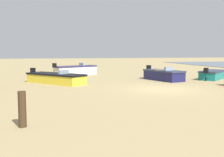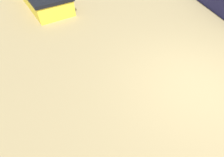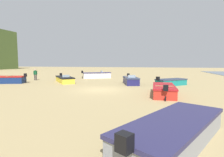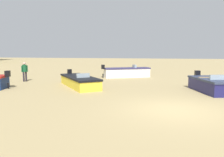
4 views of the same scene
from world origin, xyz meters
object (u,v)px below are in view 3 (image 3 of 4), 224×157
Objects in this scene: boat_teal_3 at (171,82)px; boat_white_6 at (97,75)px; boat_navy_1 at (4,80)px; beach_walker_foreground at (35,74)px; boat_yellow_0 at (65,79)px; boat_grey_4 at (175,130)px; boat_red_2 at (164,90)px; boat_navy_5 at (131,80)px.

boat_white_6 is at bearing -161.07° from boat_teal_3.
boat_white_6 reaches higher than boat_navy_1.
beach_walker_foreground is (-5.18, 7.68, 0.47)m from boat_white_6.
boat_white_6 is at bearing -148.73° from boat_yellow_0.
boat_grey_4 is 23.41m from boat_white_6.
boat_yellow_0 is 6.97m from boat_white_6.
boat_red_2 is (-6.22, -12.12, 0.01)m from boat_yellow_0.
boat_red_2 is 1.17× the size of boat_navy_5.
boat_navy_5 is (14.69, 3.41, 0.05)m from boat_grey_4.
boat_grey_4 is 1.13× the size of boat_white_6.
boat_teal_3 is at bearing 80.00° from boat_red_2.
boat_yellow_0 is 18.94m from boat_grey_4.
boat_grey_4 is (-14.68, 1.14, 0.01)m from boat_teal_3.
boat_navy_5 is at bearing 131.85° from boat_grey_4.
beach_walker_foreground is (1.44, 5.50, 0.57)m from boat_yellow_0.
boat_grey_4 is at bearing -4.11° from boat_white_6.
boat_teal_3 is 4.55m from boat_navy_5.
boat_grey_4 reaches higher than boat_yellow_0.
boat_yellow_0 is 0.92× the size of boat_grey_4.
boat_navy_1 is at bearing -6.52° from boat_navy_5.
boat_navy_1 is 1.12× the size of boat_white_6.
boat_navy_5 is 14.22m from beach_walker_foreground.
boat_red_2 is 16.24m from boat_white_6.
beach_walker_foreground is (1.35, 14.15, 0.51)m from boat_navy_5.
boat_navy_1 is 1.29× the size of boat_navy_5.
boat_white_6 is at bearing 127.50° from boat_red_2.
boat_red_2 is at bearing 112.31° from boat_yellow_0.
boat_navy_5 is at bearing -97.72° from boat_navy_1.
boat_white_6 reaches higher than boat_yellow_0.
boat_navy_1 reaches higher than boat_red_2.
boat_red_2 is 19.22m from beach_walker_foreground.
boat_grey_4 is at bearing 89.04° from boat_yellow_0.
beach_walker_foreground reaches higher than boat_yellow_0.
boat_navy_1 is 15.56m from boat_navy_5.
boat_white_6 is (12.84, 9.94, 0.09)m from boat_red_2.
boat_navy_5 is 0.87× the size of boat_white_6.
boat_navy_1 is 4.46m from beach_walker_foreground.
boat_navy_5 is (6.31, 3.47, 0.04)m from boat_red_2.
boat_navy_1 reaches higher than boat_yellow_0.
beach_walker_foreground is (7.66, 17.62, 0.56)m from boat_red_2.
beach_walker_foreground is at bearing 166.36° from boat_grey_4.
boat_navy_1 is at bearing 169.55° from boat_red_2.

